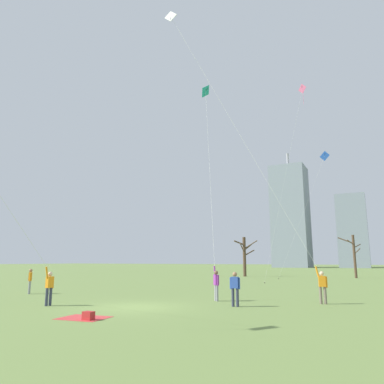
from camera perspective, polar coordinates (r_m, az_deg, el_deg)
ground_plane at (r=18.11m, az=-9.04°, el=-17.43°), size 400.00×400.00×0.00m
kite_flyer_foreground_left_purple at (r=18.69m, az=-24.13°, el=-8.90°), size 0.78×8.58×10.15m
kite_flyer_foreground_right_white at (r=20.14m, az=16.50°, el=-7.89°), size 8.91×1.94×18.38m
kite_flyer_far_back_teal at (r=21.59m, az=3.44°, el=-7.39°), size 3.51×6.28×15.88m
bystander_strolling_midfield at (r=18.15m, az=6.76°, el=-14.60°), size 0.51×0.22×1.62m
bystander_far_off_by_trees at (r=27.04m, az=-24.06°, el=-12.47°), size 0.40×0.38×1.62m
distant_kite_drifting_left_blue at (r=47.39m, az=19.69°, el=4.20°), size 6.68×1.71×15.36m
distant_kite_high_overhead_pink at (r=38.82m, az=16.36°, el=12.39°), size 5.16×0.61×19.61m
picnic_spot at (r=14.93m, az=-16.24°, el=-18.26°), size 1.94×1.59×0.31m
bare_tree_leftmost at (r=52.15m, az=8.26°, el=-9.74°), size 3.00×3.28×5.42m
bare_tree_center at (r=51.23m, az=24.06°, el=-8.93°), size 2.67×2.61×5.40m
skyline_mid_tower_left at (r=124.54m, az=15.20°, el=-3.68°), size 11.11×11.27×38.09m
skyline_short_annex at (r=122.57m, az=23.87°, el=-5.56°), size 8.62×6.73×22.44m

